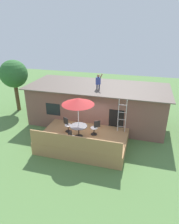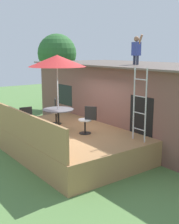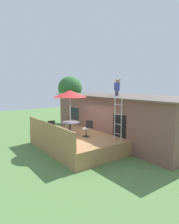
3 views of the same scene
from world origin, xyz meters
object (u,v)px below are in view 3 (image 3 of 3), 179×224
patio_table (70,125)px  person_figure (117,86)px  step_ladder (118,119)px  patio_chair_right (87,129)px  patio_chair_left (69,124)px  backyard_tree (70,89)px  patio_chair_near (54,129)px  patio_umbrella (70,94)px

patio_table → person_figure: (0.43, 3.20, 2.17)m
step_ladder → patio_chair_right: step_ladder is taller
patio_chair_left → person_figure: bearing=89.3°
patio_chair_right → backyard_tree: size_ratio=0.21×
person_figure → patio_chair_near: size_ratio=1.21×
patio_table → patio_umbrella: size_ratio=0.41×
person_figure → patio_chair_near: bearing=-97.5°
patio_table → step_ladder: size_ratio=0.47×
patio_chair_right → patio_table: bearing=0.0°
patio_umbrella → backyard_tree: size_ratio=0.57×
person_figure → backyard_tree: backyard_tree is taller
patio_table → person_figure: bearing=82.4°
person_figure → patio_chair_right: person_figure is taller
patio_chair_right → patio_chair_near: (-1.02, -1.53, 0.00)m
person_figure → backyard_tree: (-7.61, 1.04, -0.29)m
patio_umbrella → patio_chair_left: (-0.92, 0.44, -1.89)m
patio_umbrella → step_ladder: size_ratio=1.15×
patio_chair_right → backyard_tree: bearing=-55.9°
patio_table → patio_chair_near: bearing=-96.9°
person_figure → patio_umbrella: bearing=-97.6°
patio_umbrella → patio_chair_right: patio_umbrella is taller
patio_table → patio_chair_right: (0.90, 0.55, -0.13)m
person_figure → patio_chair_left: (-1.35, -2.76, -2.30)m
patio_chair_near → patio_umbrella: bearing=0.0°
patio_umbrella → patio_chair_near: bearing=-96.9°
patio_chair_left → patio_chair_right: size_ratio=1.00×
step_ladder → patio_table: bearing=-150.7°
step_ladder → patio_chair_near: step_ladder is taller
patio_chair_left → backyard_tree: (-6.26, 3.80, 2.01)m
patio_umbrella → patio_chair_near: (-0.12, -0.98, -1.89)m
patio_table → patio_chair_right: 1.06m
patio_umbrella → patio_chair_left: size_ratio=2.76×
person_figure → patio_table: bearing=-97.6°
patio_chair_left → patio_chair_near: size_ratio=1.00×
patio_umbrella → patio_table: bearing=180.0°
patio_table → patio_chair_right: bearing=31.3°
step_ladder → patio_umbrella: bearing=-150.7°
person_figure → patio_chair_right: bearing=-80.0°
patio_table → patio_chair_left: bearing=154.6°
patio_umbrella → person_figure: size_ratio=2.29×
patio_umbrella → step_ladder: bearing=29.3°
patio_chair_near → backyard_tree: backyard_tree is taller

